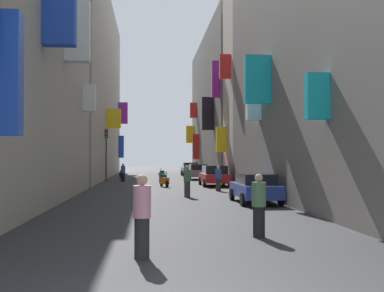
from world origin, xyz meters
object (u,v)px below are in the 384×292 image
parked_car_green (190,169)px  scooter_black (122,174)px  parked_car_red (214,175)px  pedestrian_crossing (123,173)px  pedestrian_mid_street (259,206)px  scooter_orange (164,180)px  pedestrian_near_right (218,179)px  traffic_light_near_corner (106,146)px  parked_car_grey (198,171)px  pedestrian_near_left (142,216)px  parked_car_blue (255,187)px  scooter_green (162,175)px  pedestrian_far_away (187,181)px

parked_car_green → scooter_black: bearing=-134.6°
parked_car_red → pedestrian_crossing: size_ratio=2.83×
pedestrian_mid_street → scooter_orange: bearing=95.0°
pedestrian_near_right → traffic_light_near_corner: (-7.98, 11.88, 2.26)m
parked_car_green → parked_car_grey: (0.01, -8.45, -0.02)m
parked_car_green → parked_car_grey: parked_car_green is taller
parked_car_green → parked_car_red: (0.23, -18.23, 0.01)m
parked_car_grey → pedestrian_near_right: size_ratio=2.51×
scooter_orange → pedestrian_near_left: pedestrian_near_left is taller
parked_car_red → pedestrian_crossing: pedestrian_crossing is taller
parked_car_green → pedestrian_near_right: pedestrian_near_right is taller
pedestrian_near_left → pedestrian_near_right: 19.85m
parked_car_blue → pedestrian_crossing: size_ratio=2.72×
scooter_orange → scooter_black: 12.31m
scooter_green → traffic_light_near_corner: bearing=-148.3°
pedestrian_near_right → traffic_light_near_corner: traffic_light_near_corner is taller
scooter_green → scooter_black: 3.96m
scooter_green → pedestrian_near_right: pedestrian_near_right is taller
traffic_light_near_corner → parked_car_green: bearing=54.3°
scooter_orange → pedestrian_mid_street: (1.87, -21.28, 0.38)m
scooter_green → traffic_light_near_corner: traffic_light_near_corner is taller
parked_car_green → pedestrian_mid_street: bearing=-92.3°
parked_car_red → traffic_light_near_corner: size_ratio=0.98×
pedestrian_far_away → scooter_green: bearing=92.5°
scooter_orange → pedestrian_near_left: bearing=-92.9°
parked_car_blue → pedestrian_far_away: size_ratio=2.51×
pedestrian_near_left → pedestrian_far_away: 15.24m
scooter_orange → scooter_black: (-3.66, 11.76, 0.00)m
traffic_light_near_corner → pedestrian_near_right: bearing=-56.1°
parked_car_red → pedestrian_near_left: size_ratio=2.48×
pedestrian_crossing → parked_car_green: bearing=60.2°
scooter_orange → traffic_light_near_corner: 9.28m
scooter_green → pedestrian_near_left: pedestrian_near_left is taller
pedestrian_near_right → parked_car_grey: bearing=89.1°
scooter_black → pedestrian_crossing: 4.56m
scooter_black → pedestrian_near_left: 35.52m
parked_car_blue → parked_car_red: parked_car_red is taller
pedestrian_far_away → parked_car_green: bearing=84.8°
scooter_orange → pedestrian_near_left: (-1.21, -23.67, 0.43)m
pedestrian_near_left → pedestrian_far_away: (2.17, 15.09, -0.05)m
pedestrian_near_right → traffic_light_near_corner: size_ratio=0.35×
parked_car_grey → pedestrian_crossing: 7.54m
parked_car_blue → pedestrian_far_away: pedestrian_far_away is taller
parked_car_blue → scooter_green: bearing=99.4°
scooter_orange → pedestrian_crossing: 7.94m
parked_car_grey → scooter_green: (-3.37, 0.00, -0.29)m
scooter_black → pedestrian_near_right: bearing=-66.8°
parked_car_green → parked_car_red: parked_car_red is taller
parked_car_grey → parked_car_red: 9.78m
parked_car_blue → scooter_orange: size_ratio=2.33×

